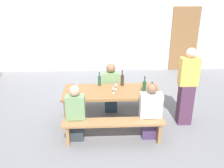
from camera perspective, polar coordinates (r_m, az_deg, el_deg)
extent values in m
plane|color=slate|center=(5.35, 0.00, -8.94)|extent=(24.00, 24.00, 0.00)
cube|color=white|center=(8.17, -1.19, 14.17)|extent=(14.00, 0.20, 3.20)
cube|color=olive|center=(8.59, 16.48, 9.95)|extent=(0.90, 0.06, 2.10)
cube|color=olive|center=(5.01, 0.00, -1.85)|extent=(1.99, 0.79, 0.05)
cylinder|color=olive|center=(4.93, -10.59, -7.62)|extent=(0.07, 0.07, 0.70)
cylinder|color=olive|center=(5.00, 10.78, -7.12)|extent=(0.07, 0.07, 0.70)
cylinder|color=olive|center=(5.51, -9.72, -4.11)|extent=(0.07, 0.07, 0.70)
cylinder|color=olive|center=(5.58, 9.27, -3.72)|extent=(0.07, 0.07, 0.70)
cube|color=#9E7247|center=(4.53, 0.41, -8.90)|extent=(1.89, 0.30, 0.04)
cube|color=#9E7247|center=(4.69, -10.16, -11.36)|extent=(0.06, 0.24, 0.41)
cube|color=#9E7247|center=(4.77, 10.78, -10.81)|extent=(0.06, 0.24, 0.41)
cube|color=#9E7247|center=(5.76, -0.32, -1.66)|extent=(1.89, 0.30, 0.04)
cube|color=#9E7247|center=(5.89, -8.57, -3.79)|extent=(0.06, 0.24, 0.41)
cube|color=#9E7247|center=(5.95, 7.85, -3.46)|extent=(0.06, 0.24, 0.41)
cylinder|color=#234C2D|center=(4.79, 9.20, -1.68)|extent=(0.07, 0.07, 0.20)
cylinder|color=#234C2D|center=(4.74, 9.30, -0.13)|extent=(0.03, 0.03, 0.08)
cylinder|color=black|center=(4.72, 9.34, 0.37)|extent=(0.03, 0.03, 0.01)
cylinder|color=#332814|center=(5.22, 2.40, 0.86)|extent=(0.07, 0.07, 0.23)
cylinder|color=#332814|center=(5.16, 2.43, 2.56)|extent=(0.03, 0.03, 0.10)
cylinder|color=black|center=(5.14, 2.44, 3.14)|extent=(0.03, 0.03, 0.01)
cylinder|color=#234C2D|center=(5.22, -2.92, 0.73)|extent=(0.07, 0.07, 0.21)
cylinder|color=#234C2D|center=(5.17, -2.96, 2.18)|extent=(0.02, 0.02, 0.07)
cylinder|color=black|center=(5.16, -2.96, 2.63)|extent=(0.03, 0.03, 0.01)
cylinder|color=#234C2D|center=(4.92, 7.54, -0.71)|extent=(0.08, 0.08, 0.23)
cylinder|color=#234C2D|center=(4.86, 7.64, 1.07)|extent=(0.03, 0.03, 0.09)
cylinder|color=black|center=(4.84, 7.67, 1.65)|extent=(0.03, 0.03, 0.01)
cylinder|color=silver|center=(5.07, 0.90, -1.19)|extent=(0.06, 0.06, 0.01)
cylinder|color=silver|center=(5.05, 0.91, -0.76)|extent=(0.01, 0.01, 0.08)
cone|color=#D18C93|center=(5.02, 0.91, 0.06)|extent=(0.07, 0.07, 0.08)
cylinder|color=silver|center=(5.14, -8.17, -1.09)|extent=(0.06, 0.06, 0.01)
cylinder|color=silver|center=(5.12, -8.20, -0.69)|extent=(0.01, 0.01, 0.07)
cone|color=#D18C93|center=(5.09, -8.24, 0.11)|extent=(0.07, 0.07, 0.08)
cylinder|color=silver|center=(4.89, 0.31, -2.12)|extent=(0.06, 0.06, 0.01)
cylinder|color=silver|center=(4.87, 0.31, -1.64)|extent=(0.01, 0.01, 0.08)
cone|color=#D18C93|center=(4.84, 0.31, -0.79)|extent=(0.07, 0.07, 0.07)
cylinder|color=silver|center=(4.94, -9.27, -2.18)|extent=(0.06, 0.06, 0.01)
cylinder|color=silver|center=(4.92, -9.30, -1.78)|extent=(0.01, 0.01, 0.07)
cone|color=#D18C93|center=(4.89, -9.35, -1.01)|extent=(0.07, 0.07, 0.08)
cube|color=#2E373C|center=(4.79, -8.20, -10.17)|extent=(0.26, 0.24, 0.45)
cube|color=#729966|center=(4.56, -8.52, -5.35)|extent=(0.35, 0.20, 0.46)
sphere|color=tan|center=(4.42, -8.76, -1.58)|extent=(0.20, 0.20, 0.20)
cube|color=#473258|center=(4.85, 8.73, -9.74)|extent=(0.30, 0.24, 0.45)
cube|color=silver|center=(4.62, 9.06, -4.89)|extent=(0.40, 0.20, 0.47)
sphere|color=#846047|center=(4.48, 9.32, -1.13)|extent=(0.19, 0.19, 0.19)
cube|color=#2D4056|center=(5.72, -0.21, -4.15)|extent=(0.28, 0.24, 0.45)
cube|color=#729966|center=(5.52, -0.21, 0.26)|extent=(0.38, 0.20, 0.50)
sphere|color=#846047|center=(5.39, -0.22, 3.76)|extent=(0.21, 0.21, 0.21)
cube|color=#512E48|center=(5.36, 16.63, -4.53)|extent=(0.28, 0.24, 0.88)
cube|color=gold|center=(5.08, 17.52, 2.76)|extent=(0.38, 0.20, 0.57)
sphere|color=beige|center=(4.97, 18.04, 6.93)|extent=(0.20, 0.20, 0.20)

